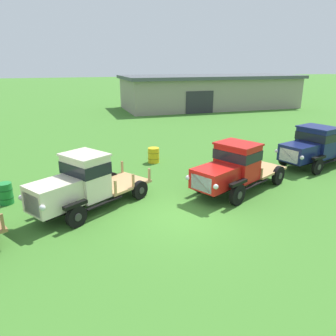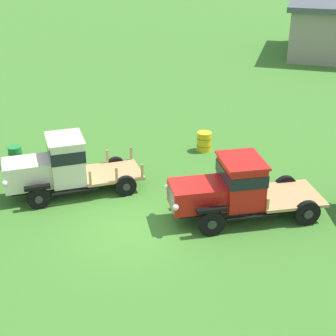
{
  "view_description": "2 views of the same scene",
  "coord_description": "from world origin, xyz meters",
  "px_view_note": "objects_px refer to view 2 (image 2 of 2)",
  "views": [
    {
      "loc": [
        -3.82,
        -10.25,
        5.39
      ],
      "look_at": [
        0.35,
        2.62,
        1.0
      ],
      "focal_mm": 35.0,
      "sensor_mm": 36.0,
      "label": 1
    },
    {
      "loc": [
        4.8,
        -13.6,
        9.11
      ],
      "look_at": [
        0.35,
        2.62,
        1.0
      ],
      "focal_mm": 55.0,
      "sensor_mm": 36.0,
      "label": 2
    }
  ],
  "objects_px": {
    "oil_drum_beside_row": "(204,141)",
    "oil_drum_near_fence": "(16,156)",
    "vintage_truck_midrow_center": "(234,188)",
    "vintage_truck_second_in_line": "(60,166)"
  },
  "relations": [
    {
      "from": "vintage_truck_second_in_line",
      "to": "oil_drum_near_fence",
      "type": "relative_size",
      "value": 5.84
    },
    {
      "from": "oil_drum_beside_row",
      "to": "oil_drum_near_fence",
      "type": "xyz_separation_m",
      "value": [
        -7.09,
        -3.62,
        0.01
      ]
    },
    {
      "from": "vintage_truck_midrow_center",
      "to": "vintage_truck_second_in_line",
      "type": "bearing_deg",
      "value": 179.85
    },
    {
      "from": "vintage_truck_second_in_line",
      "to": "oil_drum_near_fence",
      "type": "xyz_separation_m",
      "value": [
        -2.84,
        1.65,
        -0.7
      ]
    },
    {
      "from": "vintage_truck_midrow_center",
      "to": "oil_drum_beside_row",
      "type": "distance_m",
      "value": 5.72
    },
    {
      "from": "vintage_truck_second_in_line",
      "to": "oil_drum_beside_row",
      "type": "xyz_separation_m",
      "value": [
        4.25,
        5.27,
        -0.71
      ]
    },
    {
      "from": "vintage_truck_midrow_center",
      "to": "oil_drum_beside_row",
      "type": "xyz_separation_m",
      "value": [
        -2.07,
        5.29,
        -0.7
      ]
    },
    {
      "from": "oil_drum_beside_row",
      "to": "vintage_truck_midrow_center",
      "type": "bearing_deg",
      "value": -68.63
    },
    {
      "from": "vintage_truck_midrow_center",
      "to": "oil_drum_near_fence",
      "type": "xyz_separation_m",
      "value": [
        -9.16,
        1.66,
        -0.69
      ]
    },
    {
      "from": "oil_drum_beside_row",
      "to": "oil_drum_near_fence",
      "type": "distance_m",
      "value": 7.96
    }
  ]
}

